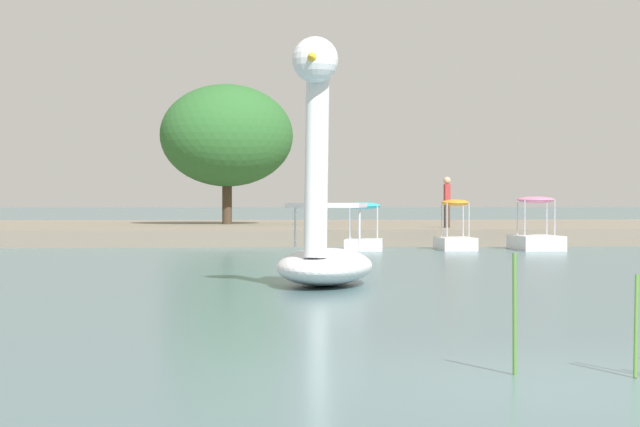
% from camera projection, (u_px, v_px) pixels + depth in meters
% --- Properties ---
extents(ground_plane, '(662.64, 662.64, 0.00)m').
position_uv_depth(ground_plane, '(565.00, 388.00, 8.93)').
color(ground_plane, slate).
extents(shore_bank_far, '(138.17, 21.78, 0.55)m').
position_uv_depth(shore_bank_far, '(289.00, 230.00, 47.75)').
color(shore_bank_far, slate).
rests_on(shore_bank_far, ground_plane).
extents(swan_boat, '(2.28, 3.56, 4.12)m').
position_uv_depth(swan_boat, '(323.00, 232.00, 19.82)').
color(swan_boat, white).
rests_on(swan_boat, ground_plane).
extents(pedal_boat_cyan, '(1.36, 1.92, 1.43)m').
position_uv_depth(pedal_boat_cyan, '(364.00, 236.00, 34.65)').
color(pedal_boat_cyan, white).
rests_on(pedal_boat_cyan, ground_plane).
extents(pedal_boat_orange, '(1.00, 1.98, 1.52)m').
position_uv_depth(pedal_boat_orange, '(455.00, 235.00, 34.94)').
color(pedal_boat_orange, white).
rests_on(pedal_boat_orange, ground_plane).
extents(pedal_boat_pink, '(1.24, 2.36, 1.61)m').
position_uv_depth(pedal_boat_pink, '(536.00, 235.00, 35.02)').
color(pedal_boat_pink, white).
rests_on(pedal_boat_pink, ground_plane).
extents(tree_broadleaf_right, '(7.07, 6.73, 5.63)m').
position_uv_depth(tree_broadleaf_right, '(227.00, 136.00, 46.70)').
color(tree_broadleaf_right, '#423323').
rests_on(tree_broadleaf_right, shore_bank_far).
extents(person_on_path, '(0.26, 0.26, 1.77)m').
position_uv_depth(person_on_path, '(447.00, 199.00, 40.30)').
color(person_on_path, '#47382D').
rests_on(person_on_path, shore_bank_far).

